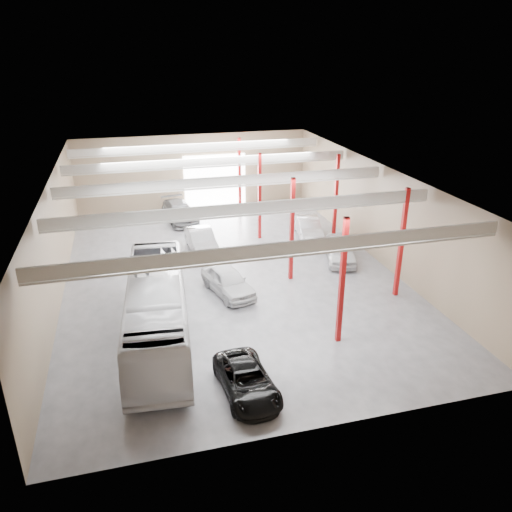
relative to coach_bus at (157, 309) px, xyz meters
name	(u,v)px	position (x,y,z in m)	size (l,w,h in m)	color
depot_shell	(229,202)	(5.60, 7.75, 3.19)	(22.12, 32.12, 7.06)	#504F55
coach_bus	(157,309)	(0.00, 0.00, 0.00)	(3.01, 12.84, 3.58)	silver
black_sedan	(247,381)	(3.47, -5.73, -1.12)	(2.21, 4.80, 1.33)	black
car_row_a	(228,281)	(4.72, 4.27, -0.95)	(1.99, 4.95, 1.69)	silver
car_row_b	(201,240)	(4.21, 11.77, -0.94)	(1.79, 5.14, 1.69)	#A7A8AC
car_row_c	(180,212)	(3.47, 19.27, -0.93)	(2.39, 5.89, 1.71)	slate
car_right_near	(308,227)	(13.22, 12.47, -0.97)	(1.73, 4.95, 1.63)	silver
car_right_far	(340,250)	(13.77, 7.27, -0.94)	(2.00, 4.97, 1.69)	silver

